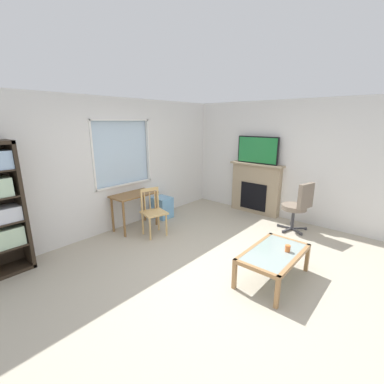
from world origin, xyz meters
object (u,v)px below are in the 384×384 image
object	(u,v)px
fireplace	(255,188)
sippy_cup	(288,248)
coffee_table	(274,255)
plastic_drawer_unit	(162,207)
tv	(258,150)
office_chair	(298,205)
wooden_chair	(153,212)
desk_under_window	(134,200)

from	to	relation	value
fireplace	sippy_cup	world-z (taller)	fireplace
fireplace	coffee_table	distance (m)	2.80
sippy_cup	fireplace	bearing A→B (deg)	36.57
plastic_drawer_unit	tv	bearing A→B (deg)	-40.83
plastic_drawer_unit	office_chair	size ratio (longest dim) A/B	0.47
plastic_drawer_unit	office_chair	world-z (taller)	office_chair
office_chair	coffee_table	world-z (taller)	office_chair
tv	sippy_cup	world-z (taller)	tv
plastic_drawer_unit	sippy_cup	distance (m)	3.13
fireplace	tv	distance (m)	0.90
office_chair	fireplace	bearing A→B (deg)	67.81
tv	sippy_cup	bearing A→B (deg)	-143.20
office_chair	tv	bearing A→B (deg)	68.58
wooden_chair	desk_under_window	bearing A→B (deg)	94.44
fireplace	office_chair	world-z (taller)	fireplace
office_chair	coffee_table	size ratio (longest dim) A/B	0.91
sippy_cup	office_chair	bearing A→B (deg)	15.43
plastic_drawer_unit	fireplace	bearing A→B (deg)	-40.52
sippy_cup	plastic_drawer_unit	bearing A→B (deg)	79.78
office_chair	sippy_cup	bearing A→B (deg)	-164.57
plastic_drawer_unit	wooden_chair	bearing A→B (deg)	-143.00
desk_under_window	office_chair	bearing A→B (deg)	-52.06
wooden_chair	office_chair	bearing A→B (deg)	-46.23
plastic_drawer_unit	sippy_cup	xyz separation A→B (m)	(-0.55, -3.08, 0.23)
desk_under_window	sippy_cup	world-z (taller)	desk_under_window
tv	office_chair	world-z (taller)	tv
desk_under_window	tv	xyz separation A→B (m)	(2.44, -1.38, 0.88)
wooden_chair	fireplace	bearing A→B (deg)	-19.60
fireplace	coffee_table	size ratio (longest dim) A/B	1.16
wooden_chair	coffee_table	bearing A→B (deg)	-88.17
desk_under_window	tv	bearing A→B (deg)	-29.42
tv	desk_under_window	bearing A→B (deg)	150.58
tv	sippy_cup	xyz separation A→B (m)	(-2.20, -1.65, -1.02)
desk_under_window	office_chair	xyz separation A→B (m)	(1.98, -2.54, -0.05)
desk_under_window	sippy_cup	bearing A→B (deg)	-85.55
plastic_drawer_unit	office_chair	xyz separation A→B (m)	(1.19, -2.59, 0.32)
plastic_drawer_unit	coffee_table	xyz separation A→B (m)	(-0.67, -2.94, 0.13)
wooden_chair	coffee_table	distance (m)	2.38
wooden_chair	sippy_cup	size ratio (longest dim) A/B	10.00
sippy_cup	tv	bearing A→B (deg)	36.80
tv	office_chair	distance (m)	1.56
wooden_chair	sippy_cup	world-z (taller)	wooden_chair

